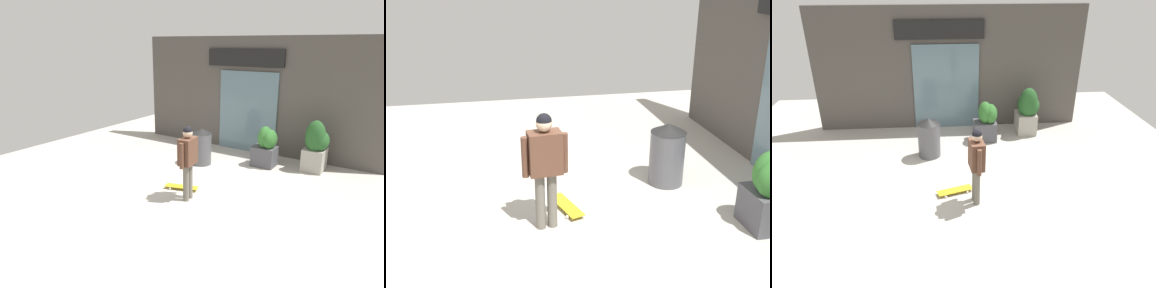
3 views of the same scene
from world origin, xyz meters
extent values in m
plane|color=#B2ADA3|center=(0.00, 0.00, 0.00)|extent=(12.00, 12.00, 0.00)
cube|color=#4C4742|center=(0.00, 3.37, 1.71)|extent=(7.49, 0.25, 3.41)
cube|color=slate|center=(-0.11, 3.22, 1.21)|extent=(1.84, 0.06, 2.42)
cube|color=black|center=(-0.25, 3.20, 2.80)|extent=(2.39, 0.05, 0.50)
cylinder|color=#666056|center=(0.33, -0.71, 0.40)|extent=(0.13, 0.13, 0.80)
cylinder|color=#666056|center=(0.32, -0.55, 0.40)|extent=(0.13, 0.13, 0.80)
cube|color=brown|center=(0.32, -0.63, 1.08)|extent=(0.30, 0.45, 0.56)
cylinder|color=brown|center=(0.35, -0.89, 1.05)|extent=(0.09, 0.09, 0.54)
cylinder|color=brown|center=(0.30, -0.38, 1.05)|extent=(0.09, 0.09, 0.54)
sphere|color=beige|center=(0.32, -0.63, 1.47)|extent=(0.21, 0.21, 0.21)
sphere|color=black|center=(0.32, -0.63, 1.50)|extent=(0.20, 0.20, 0.20)
cube|color=gold|center=(-0.08, -0.29, 0.07)|extent=(0.78, 0.42, 0.02)
cylinder|color=silver|center=(-0.28, -0.48, 0.03)|extent=(0.06, 0.04, 0.05)
cylinder|color=silver|center=(-0.35, -0.26, 0.03)|extent=(0.06, 0.04, 0.05)
cylinder|color=silver|center=(0.18, -0.33, 0.03)|extent=(0.06, 0.04, 0.05)
cylinder|color=silver|center=(0.12, -0.11, 0.03)|extent=(0.06, 0.04, 0.05)
cube|color=#47474C|center=(0.89, 2.23, 0.27)|extent=(0.61, 0.51, 0.54)
ellipsoid|color=#2D6628|center=(1.02, 2.22, 0.76)|extent=(0.36, 0.53, 0.53)
ellipsoid|color=#2D6628|center=(0.88, 2.23, 0.79)|extent=(0.37, 0.49, 0.61)
cube|color=gray|center=(2.11, 2.62, 0.30)|extent=(0.53, 0.64, 0.59)
ellipsoid|color=#235123|center=(2.21, 2.58, 0.82)|extent=(0.47, 0.55, 0.55)
ellipsoid|color=#235123|center=(2.11, 2.49, 0.94)|extent=(0.50, 0.43, 0.83)
ellipsoid|color=#235123|center=(2.06, 2.59, 0.85)|extent=(0.43, 0.59, 0.62)
cylinder|color=#4C4C51|center=(-0.62, 1.42, 0.44)|extent=(0.55, 0.55, 0.87)
cone|color=black|center=(-0.62, 1.42, 0.94)|extent=(0.56, 0.56, 0.14)
camera|label=1|loc=(4.10, -6.21, 3.24)|focal=32.14mm
camera|label=2|loc=(5.61, -1.27, 3.30)|focal=42.63mm
camera|label=3|loc=(-0.41, -6.59, 4.31)|focal=33.45mm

